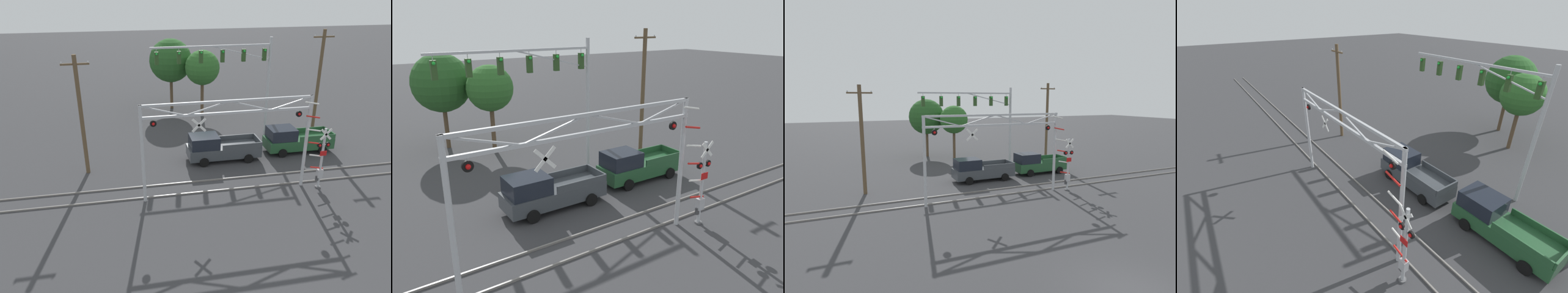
% 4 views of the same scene
% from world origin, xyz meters
% --- Properties ---
extents(rail_track_near, '(80.00, 0.08, 0.10)m').
position_xyz_m(rail_track_near, '(0.00, 12.59, 0.05)').
color(rail_track_near, gray).
rests_on(rail_track_near, ground_plane).
extents(rail_track_far, '(80.00, 0.08, 0.10)m').
position_xyz_m(rail_track_far, '(0.00, 14.02, 0.05)').
color(rail_track_far, gray).
rests_on(rail_track_far, ground_plane).
extents(crossing_gantry, '(10.57, 0.26, 6.21)m').
position_xyz_m(crossing_gantry, '(-0.02, 12.30, 4.39)').
color(crossing_gantry, '#B7BABF').
rests_on(crossing_gantry, ground_plane).
extents(crossing_signal_mast, '(2.05, 0.35, 6.02)m').
position_xyz_m(crossing_signal_mast, '(6.01, 11.77, 2.15)').
color(crossing_signal_mast, '#B7BABF').
rests_on(crossing_signal_mast, ground_plane).
extents(traffic_signal_span, '(9.88, 0.39, 8.44)m').
position_xyz_m(traffic_signal_span, '(3.13, 21.36, 6.05)').
color(traffic_signal_span, '#B7BABF').
rests_on(traffic_signal_span, ground_plane).
extents(pickup_truck_lead, '(5.47, 2.14, 2.06)m').
position_xyz_m(pickup_truck_lead, '(0.75, 17.17, 0.98)').
color(pickup_truck_lead, '#3D4247').
rests_on(pickup_truck_lead, ground_plane).
extents(pickup_truck_following, '(5.34, 2.14, 2.06)m').
position_xyz_m(pickup_truck_following, '(7.01, 17.59, 0.98)').
color(pickup_truck_following, '#23512D').
rests_on(pickup_truck_following, ground_plane).
extents(utility_pole_right, '(1.80, 0.28, 8.97)m').
position_xyz_m(utility_pole_right, '(10.39, 21.04, 4.63)').
color(utility_pole_right, brown).
rests_on(utility_pole_right, ground_plane).
extents(background_tree_beyond_span, '(4.38, 4.38, 7.25)m').
position_xyz_m(background_tree_beyond_span, '(-0.99, 30.57, 5.05)').
color(background_tree_beyond_span, brown).
rests_on(background_tree_beyond_span, ground_plane).
extents(background_tree_far_left_verge, '(3.37, 3.37, 6.49)m').
position_xyz_m(background_tree_far_left_verge, '(1.72, 27.77, 4.78)').
color(background_tree_far_left_verge, brown).
rests_on(background_tree_far_left_verge, ground_plane).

